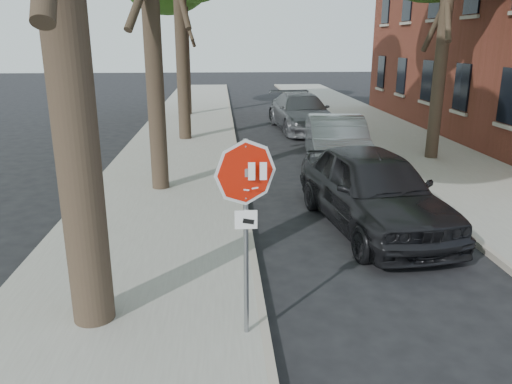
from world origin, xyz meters
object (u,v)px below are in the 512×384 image
(stop_sign, at_px, (246,202))
(car_c, at_px, (301,112))
(car_a, at_px, (373,189))
(car_b, at_px, (337,143))

(stop_sign, relative_size, car_c, 0.47)
(stop_sign, relative_size, car_a, 0.52)
(car_b, relative_size, car_c, 0.88)
(car_a, xyz_separation_m, car_c, (0.43, 12.20, -0.05))
(stop_sign, height_order, car_a, stop_sign)
(car_a, bearing_deg, car_c, 80.42)
(stop_sign, xyz_separation_m, car_c, (3.30, 16.22, -1.15))
(car_a, relative_size, car_b, 1.03)
(car_b, height_order, car_c, car_b)
(car_b, xyz_separation_m, car_c, (0.00, 6.97, -0.00))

